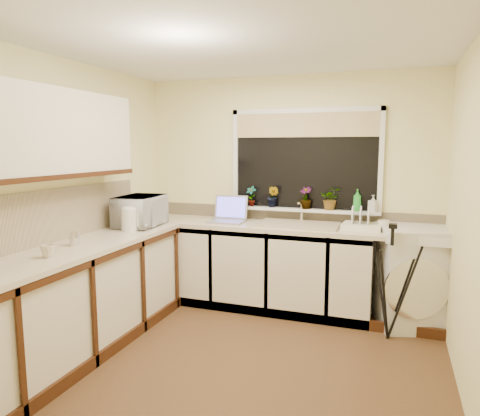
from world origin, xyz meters
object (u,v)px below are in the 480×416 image
Objects in this scene: cup_back at (384,225)px; dish_rack at (362,226)px; kettle at (130,220)px; plant_d at (331,199)px; washing_machine at (415,276)px; laptop at (229,215)px; soap_bottle_clear at (373,203)px; cup_left at (48,251)px; steel_jar at (74,239)px; microwave at (140,211)px; plant_b at (273,197)px; soap_bottle_green at (357,200)px; tripod at (390,282)px; plant_c at (305,198)px; plant_a at (251,196)px.

dish_rack is at bearing -173.91° from cup_back.
plant_d is at bearing 29.71° from kettle.
laptop is at bearing 165.09° from washing_machine.
soap_bottle_clear is at bearing 140.94° from washing_machine.
cup_left is (-0.68, -1.90, -0.03)m from laptop.
microwave reaches higher than steel_jar.
steel_jar is 0.50× the size of plant_b.
steel_jar is 0.97m from microwave.
soap_bottle_green is at bearing 147.33° from washing_machine.
plant_b is 1.04m from soap_bottle_clear.
cup_back reaches higher than washing_machine.
laptop is at bearing -172.12° from soap_bottle_clear.
washing_machine is at bearing -1.32° from laptop.
kettle is at bearing -159.99° from cup_back.
tripod is 1.52m from plant_b.
plant_c is 0.68m from soap_bottle_clear.
soap_bottle_green is at bearing 46.23° from cup_left.
tripod is 4.62× the size of soap_bottle_green.
laptop is (-1.90, -0.02, 0.50)m from washing_machine.
soap_bottle_clear is at bearing 44.18° from cup_left.
dish_rack is at bearing 42.62° from cup_left.
washing_machine is at bearing -17.12° from soap_bottle_green.
laptop is 1.09m from plant_d.
plant_b is 2.38m from cup_left.
dish_rack is 2.19× the size of soap_bottle_clear.
washing_machine is 2.56× the size of dish_rack.
steel_jar is (-0.77, -1.52, -0.02)m from laptop.
kettle is (-0.71, -0.80, 0.03)m from laptop.
laptop is at bearing -135.33° from plant_a.
laptop is at bearing -156.48° from plant_b.
plant_a is 1.29m from soap_bottle_clear.
cup_back is (2.34, 0.59, -0.11)m from microwave.
cup_back is at bearing 10.65° from dish_rack.
kettle is at bearing -155.31° from soap_bottle_clear.
laptop reaches higher than dish_rack.
plant_a is at bearing 147.86° from tripod.
plant_c is (-0.88, 0.61, 0.65)m from tripod.
plant_a is at bearing 173.71° from cup_back.
plant_b is 1.87× the size of cup_back.
plant_c is at bearing 33.48° from kettle.
plant_c reaches higher than dish_rack.
plant_d is 1.91× the size of cup_back.
microwave is at bearing 176.66° from washing_machine.
plant_d is (1.80, 0.76, 0.11)m from microwave.
kettle is 0.96× the size of plant_a.
plant_a is at bearing 158.76° from washing_machine.
kettle is 2.14× the size of cup_left.
washing_machine is 4.06× the size of plant_d.
washing_machine is 5.60× the size of soap_bottle_clear.
plant_a is at bearing -179.02° from plant_d.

